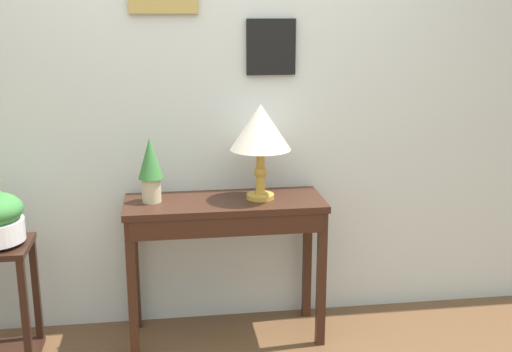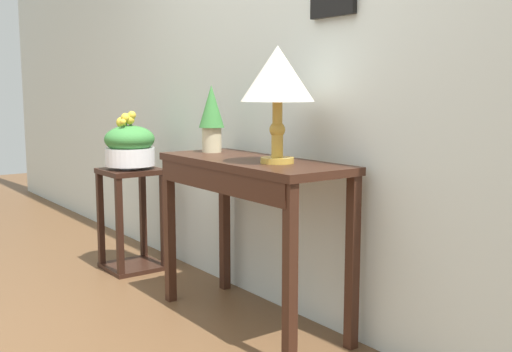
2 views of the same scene
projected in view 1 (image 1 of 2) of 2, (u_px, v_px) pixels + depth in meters
back_wall_with_art at (209, 76)px, 3.46m from camera, size 9.00×0.13×2.80m
console_table at (225, 224)px, 3.36m from camera, size 1.04×0.40×0.78m
table_lamp at (260, 130)px, 3.28m from camera, size 0.32×0.32×0.50m
potted_plant_on_console at (151, 166)px, 3.27m from camera, size 0.13×0.13×0.34m
pedestal_stand_left at (1, 303)px, 3.23m from camera, size 0.33×0.33×0.62m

